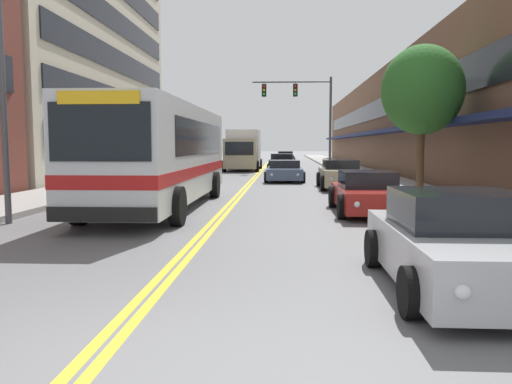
{
  "coord_description": "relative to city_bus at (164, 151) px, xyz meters",
  "views": [
    {
      "loc": [
        1.81,
        -4.29,
        2.03
      ],
      "look_at": [
        0.09,
        26.09,
        -0.85
      ],
      "focal_mm": 35.0,
      "sensor_mm": 36.0,
      "label": 1
    }
  ],
  "objects": [
    {
      "name": "car_slate_blue_moving_lead",
      "position": [
        3.96,
        12.07,
        -1.27
      ],
      "size": [
        2.2,
        4.71,
        1.17
      ],
      "color": "#475675",
      "rests_on": "ground_plane"
    },
    {
      "name": "car_charcoal_parked_left_near",
      "position": [
        -2.16,
        19.68,
        -1.22
      ],
      "size": [
        2.14,
        4.29,
        1.27
      ],
      "color": "#232328",
      "rests_on": "ground_plane"
    },
    {
      "name": "car_black_moving_second",
      "position": [
        3.73,
        22.39,
        -1.19
      ],
      "size": [
        2.16,
        4.45,
        1.35
      ],
      "color": "black",
      "rests_on": "ground_plane"
    },
    {
      "name": "ground_plane",
      "position": [
        2.11,
        25.22,
        -1.82
      ],
      "size": [
        240.0,
        240.0,
        0.0
      ],
      "primitive_type": "plane",
      "color": "slate"
    },
    {
      "name": "city_bus",
      "position": [
        0.0,
        0.0,
        0.0
      ],
      "size": [
        2.82,
        11.08,
        3.23
      ],
      "color": "silver",
      "rests_on": "ground_plane"
    },
    {
      "name": "car_beige_parked_right_far",
      "position": [
        6.56,
        7.32,
        -1.18
      ],
      "size": [
        2.04,
        4.39,
        1.33
      ],
      "color": "#BCAD89",
      "rests_on": "ground_plane"
    },
    {
      "name": "storefront_row_right",
      "position": [
        15.0,
        25.22,
        2.01
      ],
      "size": [
        9.1,
        68.0,
        7.66
      ],
      "color": "brown",
      "rests_on": "ground_plane"
    },
    {
      "name": "car_red_parked_right_mid",
      "position": [
        6.42,
        -1.1,
        -1.23
      ],
      "size": [
        2.03,
        4.39,
        1.25
      ],
      "color": "maroon",
      "rests_on": "ground_plane"
    },
    {
      "name": "sidewalk_left",
      "position": [
        -4.96,
        25.22,
        -1.73
      ],
      "size": [
        3.16,
        106.0,
        0.17
      ],
      "color": "#9E9B96",
      "rests_on": "ground_plane"
    },
    {
      "name": "street_tree_right_mid",
      "position": [
        9.0,
        2.87,
        2.21
      ],
      "size": [
        2.99,
        2.99,
        5.52
      ],
      "color": "brown",
      "rests_on": "sidewalk_right"
    },
    {
      "name": "centre_line",
      "position": [
        2.11,
        25.22,
        -1.82
      ],
      "size": [
        0.34,
        106.0,
        0.01
      ],
      "color": "yellow",
      "rests_on": "ground_plane"
    },
    {
      "name": "car_silver_parked_right_foreground",
      "position": [
        6.39,
        -9.02,
        -1.19
      ],
      "size": [
        2.16,
        4.14,
        1.37
      ],
      "color": "#B7B7BC",
      "rests_on": "ground_plane"
    },
    {
      "name": "car_champagne_parked_left_far",
      "position": [
        -2.29,
        11.76,
        -1.17
      ],
      "size": [
        2.16,
        4.75,
        1.36
      ],
      "color": "beige",
      "rests_on": "ground_plane"
    },
    {
      "name": "office_tower_left",
      "position": [
        -12.78,
        16.16,
        9.27
      ],
      "size": [
        12.08,
        22.72,
        22.18
      ],
      "color": "beige",
      "rests_on": "ground_plane"
    },
    {
      "name": "box_truck",
      "position": [
        0.62,
        24.17,
        -0.19
      ],
      "size": [
        2.81,
        6.98,
        3.23
      ],
      "color": "#BCAD89",
      "rests_on": "ground_plane"
    },
    {
      "name": "car_dark_grey_moving_third",
      "position": [
        4.06,
        39.89,
        -1.19
      ],
      "size": [
        2.13,
        4.93,
        1.32
      ],
      "color": "#38383D",
      "rests_on": "ground_plane"
    },
    {
      "name": "traffic_signal_mast",
      "position": [
        5.41,
        21.3,
        3.14
      ],
      "size": [
        5.86,
        0.38,
        7.0
      ],
      "color": "#47474C",
      "rests_on": "ground_plane"
    },
    {
      "name": "street_lamp_left_near",
      "position": [
        -2.86,
        -3.69,
        2.88
      ],
      "size": [
        2.36,
        0.28,
        7.89
      ],
      "color": "#47474C",
      "rests_on": "ground_plane"
    },
    {
      "name": "sidewalk_right",
      "position": [
        9.19,
        25.22,
        -1.73
      ],
      "size": [
        3.16,
        106.0,
        0.17
      ],
      "color": "#9E9B96",
      "rests_on": "ground_plane"
    }
  ]
}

